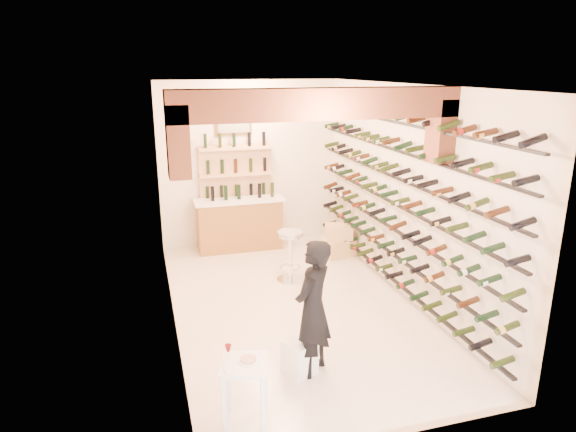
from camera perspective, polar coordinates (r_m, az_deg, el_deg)
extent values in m
plane|color=silver|center=(7.78, 0.63, -9.84)|extent=(6.00, 6.00, 0.00)
cube|color=silver|center=(10.05, -4.32, 5.82)|extent=(3.50, 0.02, 3.20)
cube|color=silver|center=(4.58, 11.71, -7.62)|extent=(3.50, 0.02, 3.20)
cube|color=silver|center=(6.93, -13.33, 0.57)|extent=(0.02, 6.00, 3.20)
cube|color=silver|center=(7.89, 12.94, 2.50)|extent=(0.02, 6.00, 3.20)
cube|color=brown|center=(6.98, 0.71, 14.45)|extent=(3.50, 6.00, 0.02)
cube|color=#9E5537|center=(6.04, 3.53, 12.41)|extent=(3.50, 0.35, 0.36)
cube|color=#9E5537|center=(5.74, -12.21, 8.15)|extent=(0.24, 0.35, 0.80)
cube|color=#9E5537|center=(6.80, 16.70, 9.07)|extent=(0.24, 0.35, 0.80)
cube|color=black|center=(8.23, 11.36, -6.72)|extent=(0.06, 5.70, 0.03)
cube|color=black|center=(8.09, 11.52, -4.11)|extent=(0.06, 5.70, 0.03)
cube|color=black|center=(7.96, 11.68, -1.41)|extent=(0.06, 5.70, 0.03)
cube|color=black|center=(7.85, 11.85, 1.37)|extent=(0.06, 5.70, 0.03)
cube|color=black|center=(7.75, 12.02, 4.23)|extent=(0.06, 5.70, 0.03)
cube|color=black|center=(7.68, 12.20, 7.14)|extent=(0.06, 5.70, 0.03)
cube|color=black|center=(7.63, 12.38, 10.11)|extent=(0.06, 5.70, 0.03)
cube|color=#9C6830|center=(9.93, -5.45, -1.00)|extent=(1.60, 0.55, 0.96)
cube|color=white|center=(9.79, -5.53, 1.82)|extent=(1.70, 0.62, 0.05)
cube|color=tan|center=(10.05, -5.83, 2.28)|extent=(1.40, 0.10, 2.00)
cube|color=tan|center=(10.10, -5.63, -0.88)|extent=(1.40, 0.28, 0.04)
cube|color=tan|center=(9.96, -5.71, 1.86)|extent=(1.40, 0.28, 0.04)
cube|color=tan|center=(9.85, -5.80, 4.68)|extent=(1.40, 0.28, 0.04)
cube|color=tan|center=(9.76, -5.88, 7.55)|extent=(1.40, 0.28, 0.04)
cube|color=brown|center=(9.85, -6.13, 10.56)|extent=(0.70, 0.04, 0.55)
cube|color=#99998C|center=(9.82, -6.10, 10.54)|extent=(0.60, 0.01, 0.45)
cube|color=white|center=(5.19, -4.89, -16.21)|extent=(0.57, 0.57, 0.04)
cube|color=white|center=(5.25, -7.12, -20.31)|extent=(0.04, 0.04, 0.62)
cube|color=white|center=(5.22, -2.81, -20.42)|extent=(0.04, 0.04, 0.62)
cube|color=white|center=(5.55, -6.65, -18.03)|extent=(0.04, 0.04, 0.62)
cube|color=white|center=(5.52, -2.63, -18.12)|extent=(0.04, 0.04, 0.62)
cylinder|color=white|center=(5.20, -4.45, -15.78)|extent=(0.21, 0.21, 0.01)
cylinder|color=#BF7266|center=(5.19, -4.45, -15.64)|extent=(0.16, 0.16, 0.02)
cube|color=white|center=(5.07, -6.49, -16.79)|extent=(0.11, 0.11, 0.01)
cylinder|color=white|center=(5.27, -6.66, -15.42)|extent=(0.06, 0.06, 0.00)
cylinder|color=white|center=(5.25, -6.67, -15.02)|extent=(0.01, 0.01, 0.08)
cone|color=#58070D|center=(5.22, -6.70, -14.45)|extent=(0.07, 0.07, 0.07)
cube|color=white|center=(6.13, 1.30, -15.50)|extent=(0.42, 0.42, 0.40)
imported|color=black|center=(5.86, 2.79, -10.25)|extent=(0.70, 0.69, 1.62)
cylinder|color=silver|center=(8.56, 0.23, -7.14)|extent=(0.45, 0.45, 0.03)
cylinder|color=silver|center=(8.41, 0.24, -4.67)|extent=(0.09, 0.09, 0.78)
cylinder|color=silver|center=(8.28, 0.24, -2.01)|extent=(0.42, 0.42, 0.08)
torus|color=silver|center=(8.48, 0.24, -5.72)|extent=(0.34, 0.34, 0.03)
cube|color=tan|center=(9.64, 5.65, -3.49)|extent=(0.63, 0.49, 0.34)
cube|color=tan|center=(9.54, 5.70, -1.74)|extent=(0.54, 0.42, 0.28)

